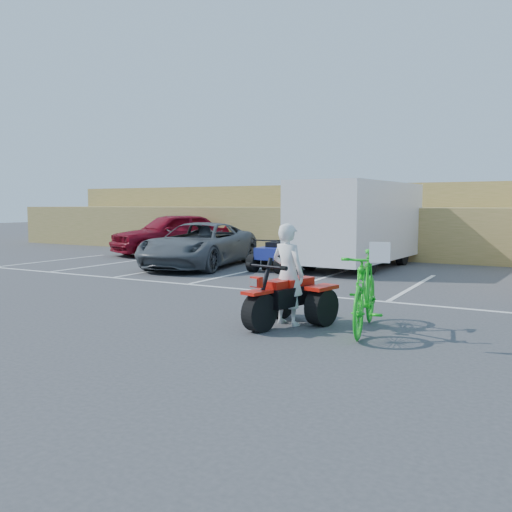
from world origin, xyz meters
The scene contains 11 objects.
ground centered at (0.00, 0.00, 0.00)m, with size 100.00×100.00×0.00m, color #3C3C3E.
parking_stripes centered at (0.87, 4.07, 0.00)m, with size 28.00×5.16×0.01m.
grass_embankment centered at (0.00, 15.48, 1.42)m, with size 40.00×8.50×3.10m.
red_trike_atv centered at (1.72, -0.80, 0.00)m, with size 1.31×1.75×1.14m, color red, non-canonical shape.
rider centered at (1.75, -0.66, 0.90)m, with size 0.66×0.43×1.80m, color white.
green_dirt_bike centered at (3.12, -0.52, 0.68)m, with size 0.64×2.27×1.37m, color #14BF19.
grey_pickup centered at (-4.80, 5.96, 0.76)m, with size 2.51×5.44×1.51m, color #4A4E52.
red_car centered at (-8.53, 9.25, 0.89)m, with size 2.11×5.24×1.79m, color maroon.
cargo_trailer centered at (0.01, 8.42, 1.55)m, with size 2.91×6.31×2.87m.
quad_atv_blue centered at (-2.03, 6.17, 0.00)m, with size 1.20×1.60×1.05m, color navy, non-canonical shape.
quad_atv_green centered at (-2.10, 6.89, 0.00)m, with size 1.14×1.53×1.00m, color #185C15, non-canonical shape.
Camera 1 is at (5.88, -9.23, 2.14)m, focal length 38.00 mm.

